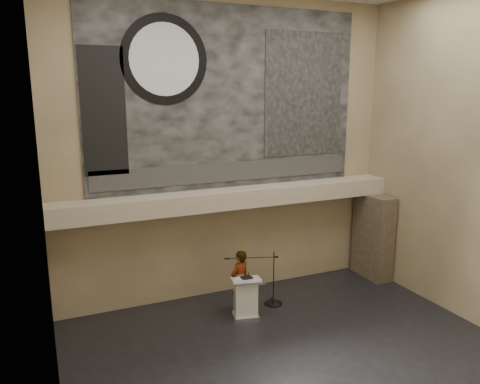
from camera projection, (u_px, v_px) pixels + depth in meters
name	position (u px, v px, depth m)	size (l,w,h in m)	color
floor	(297.00, 357.00, 10.64)	(10.00, 10.00, 0.00)	black
wall_back	(229.00, 151.00, 13.31)	(10.00, 0.02, 8.50)	#78684C
wall_front	(460.00, 221.00, 6.16)	(10.00, 0.02, 8.50)	#78684C
wall_left	(42.00, 194.00, 7.76)	(0.02, 8.00, 8.50)	#78684C
wall_right	(474.00, 159.00, 11.70)	(0.02, 8.00, 8.50)	#78684C
soffit	(234.00, 198.00, 13.23)	(10.00, 0.80, 0.50)	tan
sprinkler_left	(181.00, 214.00, 12.61)	(0.04, 0.04, 0.06)	#B2893D
sprinkler_right	(293.00, 202.00, 13.99)	(0.04, 0.04, 0.06)	#B2893D
banner	(229.00, 99.00, 12.97)	(8.00, 0.05, 5.00)	black
banner_text_strip	(230.00, 172.00, 13.37)	(7.76, 0.02, 0.55)	#2B2B2B
banner_clock_rim	(165.00, 60.00, 12.01)	(2.30, 2.30, 0.02)	black
banner_clock_face	(165.00, 60.00, 11.99)	(1.84, 1.84, 0.02)	silver
banner_building_print	(304.00, 95.00, 13.86)	(2.60, 0.02, 3.60)	black
banner_brick_print	(104.00, 112.00, 11.66)	(1.10, 0.02, 3.20)	black
stone_pier	(373.00, 236.00, 15.00)	(0.60, 1.40, 2.70)	#3D3225
lectern	(246.00, 298.00, 12.38)	(0.86, 0.69, 1.14)	silver
binder	(247.00, 278.00, 12.26)	(0.29, 0.23, 0.04)	black
papers	(241.00, 280.00, 12.16)	(0.22, 0.31, 0.01)	silver
speaker_person	(240.00, 281.00, 12.66)	(0.63, 0.42, 1.74)	silver
mic_stand	(271.00, 296.00, 13.22)	(1.58, 0.69, 1.54)	black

